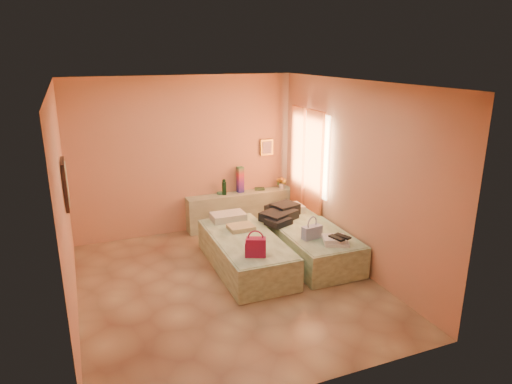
% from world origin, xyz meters
% --- Properties ---
extents(ground, '(4.50, 4.50, 0.00)m').
position_xyz_m(ground, '(0.00, 0.00, 0.00)').
color(ground, tan).
rests_on(ground, ground).
extents(room_walls, '(4.02, 4.51, 2.81)m').
position_xyz_m(room_walls, '(0.21, 0.57, 1.79)').
color(room_walls, tan).
rests_on(room_walls, ground).
extents(headboard_ledge, '(2.05, 0.30, 0.65)m').
position_xyz_m(headboard_ledge, '(0.98, 2.10, 0.33)').
color(headboard_ledge, '#ABB896').
rests_on(headboard_ledge, ground).
extents(bed_left, '(0.92, 2.01, 0.50)m').
position_xyz_m(bed_left, '(0.43, 0.42, 0.25)').
color(bed_left, '#C9E8BB').
rests_on(bed_left, ground).
extents(bed_right, '(0.92, 2.01, 0.50)m').
position_xyz_m(bed_right, '(1.50, 0.40, 0.25)').
color(bed_right, '#C9E8BB').
rests_on(bed_right, ground).
extents(water_bottle, '(0.10, 0.10, 0.28)m').
position_xyz_m(water_bottle, '(0.66, 2.12, 0.79)').
color(water_bottle, '#12331E').
rests_on(water_bottle, headboard_ledge).
extents(rainbow_box, '(0.12, 0.12, 0.49)m').
position_xyz_m(rainbow_box, '(0.99, 2.15, 0.89)').
color(rainbow_box, maroon).
rests_on(rainbow_box, headboard_ledge).
extents(small_dish, '(0.17, 0.17, 0.03)m').
position_xyz_m(small_dish, '(0.61, 2.18, 0.67)').
color(small_dish, '#437C5D').
rests_on(small_dish, headboard_ledge).
extents(green_book, '(0.22, 0.18, 0.03)m').
position_xyz_m(green_book, '(1.39, 2.17, 0.67)').
color(green_book, '#223F2A').
rests_on(green_book, headboard_ledge).
extents(flower_vase, '(0.23, 0.23, 0.26)m').
position_xyz_m(flower_vase, '(1.81, 2.07, 0.78)').
color(flower_vase, white).
rests_on(flower_vase, headboard_ledge).
extents(magenta_handbag, '(0.32, 0.26, 0.27)m').
position_xyz_m(magenta_handbag, '(0.32, -0.24, 0.63)').
color(magenta_handbag, maroon).
rests_on(magenta_handbag, bed_left).
extents(khaki_garment, '(0.40, 0.32, 0.07)m').
position_xyz_m(khaki_garment, '(0.48, 0.74, 0.53)').
color(khaki_garment, tan).
rests_on(khaki_garment, bed_left).
extents(clothes_pile, '(0.82, 0.82, 0.19)m').
position_xyz_m(clothes_pile, '(1.27, 0.92, 0.59)').
color(clothes_pile, black).
rests_on(clothes_pile, bed_right).
extents(blue_handbag, '(0.32, 0.18, 0.20)m').
position_xyz_m(blue_handbag, '(1.33, 0.01, 0.60)').
color(blue_handbag, '#3F5499').
rests_on(blue_handbag, bed_right).
extents(towel_stack, '(0.44, 0.41, 0.10)m').
position_xyz_m(towel_stack, '(1.57, -0.30, 0.55)').
color(towel_stack, white).
rests_on(towel_stack, bed_right).
extents(sandal_pair, '(0.25, 0.29, 0.03)m').
position_xyz_m(sandal_pair, '(1.60, -0.35, 0.61)').
color(sandal_pair, black).
rests_on(sandal_pair, towel_stack).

